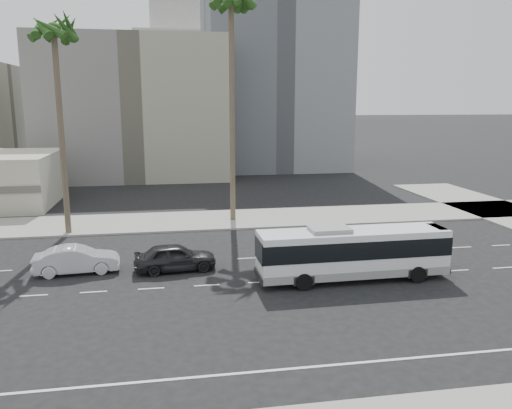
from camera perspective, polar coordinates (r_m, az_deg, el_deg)
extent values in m
plane|color=black|center=(29.52, 6.30, -8.29)|extent=(700.00, 700.00, 0.00)
cube|color=gray|center=(44.01, 0.78, -1.52)|extent=(120.00, 7.00, 0.15)
cube|color=gray|center=(71.81, -13.25, 10.37)|extent=(24.00, 18.00, 18.00)
cube|color=slate|center=(80.32, 1.72, 13.60)|extent=(20.00, 20.00, 26.00)
cube|color=silver|center=(277.01, -8.72, 13.77)|extent=(42.00, 42.00, 44.00)
cube|color=silver|center=(281.24, -8.97, 21.52)|extent=(26.00, 26.00, 32.00)
cube|color=#545A61|center=(263.26, 2.02, 16.86)|extent=(26.00, 26.00, 70.00)
cube|color=#545A61|center=(297.73, 5.69, 15.21)|extent=(22.00, 22.00, 60.00)
cube|color=silver|center=(29.34, 10.74, -5.13)|extent=(10.75, 2.50, 2.40)
cube|color=black|center=(29.25, 10.77, -4.52)|extent=(10.81, 2.57, 1.02)
cube|color=gray|center=(29.66, 10.67, -7.10)|extent=(10.77, 2.54, 0.46)
cube|color=gray|center=(28.56, 8.23, -2.82)|extent=(2.24, 1.51, 0.28)
cube|color=#262628|center=(31.18, 19.62, -2.60)|extent=(0.58, 1.67, 0.28)
cylinder|color=black|center=(30.03, 17.63, -7.50)|extent=(0.92, 0.28, 0.92)
cylinder|color=black|center=(32.03, 15.70, -6.20)|extent=(0.92, 0.28, 0.92)
cylinder|color=black|center=(27.72, 5.34, -8.58)|extent=(0.92, 0.28, 0.92)
cylinder|color=black|center=(29.88, 4.16, -7.07)|extent=(0.92, 0.28, 0.92)
imported|color=black|center=(30.95, -9.02, -5.82)|extent=(2.39, 5.00, 1.65)
imported|color=silver|center=(31.94, -19.38, -5.84)|extent=(2.11, 4.99, 1.60)
cylinder|color=brown|center=(42.11, -2.69, 9.82)|extent=(0.48, 0.48, 17.52)
cylinder|color=brown|center=(40.41, -20.88, 7.00)|extent=(0.46, 0.46, 14.66)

